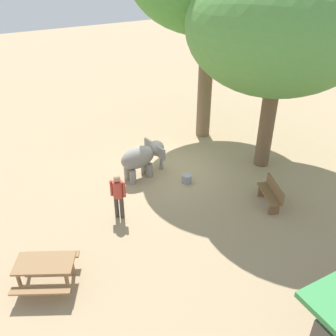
{
  "coord_description": "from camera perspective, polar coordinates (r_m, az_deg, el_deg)",
  "views": [
    {
      "loc": [
        6.18,
        11.11,
        7.86
      ],
      "look_at": [
        0.71,
        0.94,
        0.8
      ],
      "focal_mm": 40.05,
      "sensor_mm": 36.0,
      "label": 1
    }
  ],
  "objects": [
    {
      "name": "person_handler",
      "position": [
        12.06,
        -7.6,
        -3.86
      ],
      "size": [
        0.42,
        0.36,
        1.62
      ],
      "rotation": [
        0.0,
        0.0,
        -2.25
      ],
      "color": "#3F3833",
      "rests_on": "ground_plane"
    },
    {
      "name": "picnic_table_near",
      "position": [
        10.54,
        -18.16,
        -14.23
      ],
      "size": [
        2.0,
        1.99,
        0.78
      ],
      "rotation": [
        0.0,
        0.0,
        5.82
      ],
      "color": "olive",
      "rests_on": "ground_plane"
    },
    {
      "name": "ground_plane",
      "position": [
        14.94,
        0.7,
        -0.29
      ],
      "size": [
        60.0,
        60.0,
        0.0
      ],
      "primitive_type": "plane",
      "color": "tan"
    },
    {
      "name": "shade_tree_secondary",
      "position": [
        13.97,
        16.9,
        20.08
      ],
      "size": [
        6.66,
        6.1,
        7.79
      ],
      "color": "brown",
      "rests_on": "ground_plane"
    },
    {
      "name": "wooden_bench",
      "position": [
        13.26,
        15.42,
        -3.74
      ],
      "size": [
        0.87,
        1.45,
        0.88
      ],
      "rotation": [
        0.0,
        0.0,
        4.35
      ],
      "color": "brown",
      "rests_on": "ground_plane"
    },
    {
      "name": "elephant",
      "position": [
        14.17,
        -3.94,
        1.66
      ],
      "size": [
        1.92,
        1.28,
        1.32
      ],
      "rotation": [
        0.0,
        0.0,
        3.3
      ],
      "color": "gray",
      "rests_on": "ground_plane"
    },
    {
      "name": "feed_bucket",
      "position": [
        14.13,
        2.87,
        -1.61
      ],
      "size": [
        0.36,
        0.36,
        0.32
      ],
      "primitive_type": "cylinder",
      "color": "gray",
      "rests_on": "ground_plane"
    }
  ]
}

